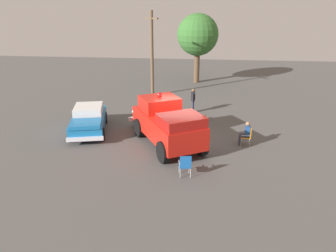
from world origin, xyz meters
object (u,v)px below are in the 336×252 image
(spectator_seated, at_px, (245,133))
(utility_pole, at_px, (152,53))
(spectator_standing, at_px, (193,99))
(oak_tree_left, at_px, (198,35))
(lawn_chair_near_truck, at_px, (248,135))
(vintage_fire_truck, at_px, (166,122))
(classic_hot_rod, at_px, (89,119))
(lawn_chair_by_car, at_px, (185,164))
(traffic_cone, at_px, (205,119))

(spectator_seated, distance_m, utility_pole, 11.90)
(spectator_standing, distance_m, oak_tree_left, 10.35)
(lawn_chair_near_truck, xyz_separation_m, utility_pole, (9.58, 6.64, 2.88))
(vintage_fire_truck, bearing_deg, classic_hot_rod, 75.55)
(vintage_fire_truck, xyz_separation_m, lawn_chair_by_car, (-3.48, -1.25, -0.61))
(lawn_chair_near_truck, distance_m, oak_tree_left, 15.86)
(spectator_standing, height_order, utility_pole, utility_pole)
(lawn_chair_near_truck, relative_size, lawn_chair_by_car, 1.00)
(lawn_chair_by_car, relative_size, oak_tree_left, 0.16)
(classic_hot_rod, relative_size, lawn_chair_by_car, 4.59)
(classic_hot_rod, height_order, traffic_cone, classic_hot_rod)
(classic_hot_rod, xyz_separation_m, lawn_chair_by_car, (-4.69, -5.93, -0.16))
(spectator_seated, bearing_deg, spectator_standing, 29.36)
(utility_pole, distance_m, traffic_cone, 8.51)
(lawn_chair_by_car, xyz_separation_m, utility_pole, (13.35, 3.62, 2.88))
(classic_hot_rod, height_order, lawn_chair_by_car, classic_hot_rod)
(spectator_seated, height_order, oak_tree_left, oak_tree_left)
(lawn_chair_by_car, distance_m, spectator_standing, 9.08)
(vintage_fire_truck, distance_m, classic_hot_rod, 4.86)
(traffic_cone, bearing_deg, spectator_standing, 21.03)
(utility_pole, bearing_deg, traffic_cone, -146.12)
(lawn_chair_near_truck, relative_size, utility_pole, 0.15)
(traffic_cone, bearing_deg, spectator_seated, -145.10)
(spectator_standing, distance_m, traffic_cone, 2.53)
(classic_hot_rod, relative_size, spectator_seated, 3.63)
(lawn_chair_by_car, bearing_deg, utility_pole, 15.17)
(spectator_standing, bearing_deg, utility_pole, 39.51)
(traffic_cone, bearing_deg, oak_tree_left, 4.69)
(lawn_chair_by_car, bearing_deg, spectator_seated, -37.36)
(spectator_standing, xyz_separation_m, utility_pole, (4.28, 3.53, 2.51))
(lawn_chair_near_truck, xyz_separation_m, oak_tree_left, (15.05, 3.22, 3.85))
(lawn_chair_by_car, bearing_deg, oak_tree_left, 0.62)
(vintage_fire_truck, distance_m, spectator_standing, 5.71)
(utility_pole, relative_size, traffic_cone, 10.50)
(utility_pole, bearing_deg, lawn_chair_near_truck, -145.27)
(lawn_chair_near_truck, bearing_deg, vintage_fire_truck, 93.92)
(spectator_seated, relative_size, traffic_cone, 2.03)
(spectator_standing, relative_size, traffic_cone, 2.64)
(lawn_chair_by_car, xyz_separation_m, spectator_seated, (3.78, -2.89, 0.11))
(vintage_fire_truck, height_order, spectator_seated, vintage_fire_truck)
(vintage_fire_truck, relative_size, oak_tree_left, 0.97)
(classic_hot_rod, bearing_deg, spectator_seated, -95.90)
(classic_hot_rod, xyz_separation_m, utility_pole, (8.66, -2.31, 2.73))
(classic_hot_rod, distance_m, oak_tree_left, 15.69)
(lawn_chair_near_truck, bearing_deg, spectator_seated, 87.86)
(classic_hot_rod, distance_m, utility_pole, 9.37)
(classic_hot_rod, xyz_separation_m, spectator_seated, (-0.91, -8.82, -0.05))
(spectator_seated, xyz_separation_m, oak_tree_left, (15.05, 3.09, 3.74))
(spectator_standing, xyz_separation_m, traffic_cone, (-2.28, -0.88, -0.66))
(vintage_fire_truck, bearing_deg, spectator_seated, -85.89)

